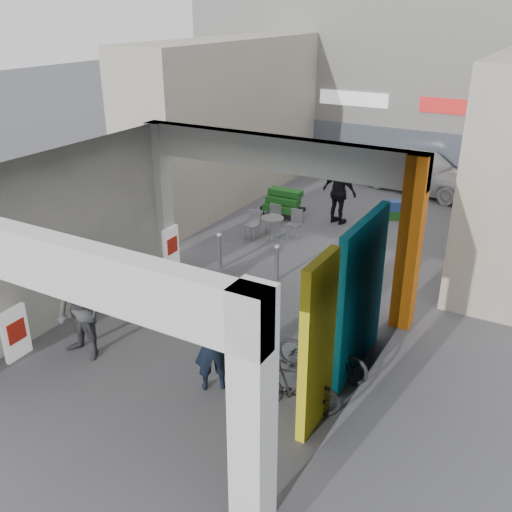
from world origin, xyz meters
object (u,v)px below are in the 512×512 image
Objects in this scene: border_collie at (216,341)px; bicycle_rear at (294,387)px; man_with_dog at (212,346)px; bicycle_front at (322,353)px; produce_stand at (283,206)px; man_back_turned at (79,312)px; white_van at (421,170)px; man_crates at (339,192)px; cafe_set at (273,227)px; man_elderly at (358,268)px.

bicycle_rear is (2.00, -0.80, 0.22)m from border_collie.
man_with_dog reaches higher than bicycle_front.
produce_stand is 8.51m from man_back_turned.
white_van reaches higher than produce_stand.
bicycle_front is at bearing 123.60° from man_crates.
cafe_set is 1.65m from produce_stand.
man_back_turned is 1.06× the size of man_elderly.
border_collie is 1.24m from man_with_dog.
man_crates reaches higher than bicycle_rear.
bicycle_rear reaches higher than bicycle_front.
bicycle_front is at bearing -158.42° from white_van.
man_crates is 1.26× the size of bicycle_rear.
produce_stand reaches higher than cafe_set.
cafe_set is 6.96m from man_with_dog.
produce_stand is at bearing 17.09° from bicycle_rear.
man_elderly is (3.60, 4.35, -0.05)m from man_back_turned.
bicycle_front is at bearing -90.97° from man_elderly.
produce_stand is at bearing 107.83° from cafe_set.
man_crates is (-1.18, 8.42, 0.13)m from man_with_dog.
border_collie is at bearing -127.19° from man_elderly.
white_van reaches higher than bicycle_rear.
bicycle_front reaches higher than border_collie.
cafe_set is 1.06× the size of produce_stand.
border_collie is 11.83m from white_van.
man_back_turned reaches higher than man_with_dog.
man_with_dog is 0.95× the size of man_elderly.
border_collie is (1.79, -5.59, -0.05)m from cafe_set.
produce_stand is 0.76× the size of man_with_dog.
man_back_turned is (-2.57, -0.38, 0.10)m from man_with_dog.
cafe_set is 0.87× the size of bicycle_rear.
man_with_dog is at bearing 129.25° from bicycle_front.
cafe_set is 2.32m from man_crates.
man_elderly reaches higher than cafe_set.
man_back_turned is (-2.01, -1.32, 0.69)m from border_collie.
man_with_dog is 0.86× the size of man_crates.
cafe_set is at bearing 19.41° from bicycle_rear.
bicycle_rear is 0.35× the size of white_van.
bicycle_rear is at bearing -159.02° from white_van.
man_crates reaches higher than man_with_dog.
man_crates reaches higher than man_back_turned.
man_with_dog is 0.38× the size of white_van.
bicycle_rear is at bearing -46.39° from border_collie.
produce_stand reaches higher than border_collie.
produce_stand is at bearing 162.64° from white_van.
bicycle_front is at bearing 24.92° from man_back_turned.
man_with_dog reaches higher than bicycle_rear.
man_back_turned is 4.07m from bicycle_rear.
bicycle_front is (2.63, -7.19, -0.51)m from man_crates.
man_elderly is 3.87m from bicycle_rear.
cafe_set is 7.43m from bicycle_rear.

